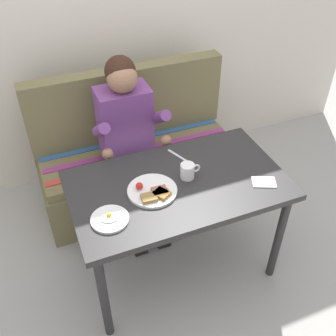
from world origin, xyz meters
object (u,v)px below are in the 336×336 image
(coffee_mug, at_px, (188,171))
(knife, at_px, (180,157))
(couch, at_px, (138,160))
(table, at_px, (178,193))
(person, at_px, (128,130))
(plate_eggs, at_px, (110,219))
(napkin, at_px, (264,182))
(plate_breakfast, at_px, (153,191))

(coffee_mug, height_order, knife, coffee_mug)
(couch, relative_size, coffee_mug, 12.20)
(couch, xyz_separation_m, coffee_mug, (0.07, -0.74, 0.45))
(table, xyz_separation_m, person, (-0.10, 0.59, 0.09))
(table, relative_size, plate_eggs, 6.24)
(plate_eggs, bearing_deg, table, 17.34)
(table, relative_size, coffee_mug, 10.17)
(knife, bearing_deg, plate_eggs, -169.26)
(person, distance_m, knife, 0.44)
(plate_eggs, height_order, coffee_mug, coffee_mug)
(plate_eggs, distance_m, napkin, 0.87)
(plate_eggs, height_order, knife, plate_eggs)
(table, relative_size, plate_breakfast, 4.45)
(couch, height_order, person, person)
(table, bearing_deg, person, 99.86)
(plate_breakfast, bearing_deg, couch, 78.71)
(person, bearing_deg, couch, 59.61)
(person, relative_size, knife, 6.06)
(napkin, bearing_deg, coffee_mug, 151.53)
(coffee_mug, distance_m, napkin, 0.42)
(couch, relative_size, plate_breakfast, 5.34)
(table, height_order, couch, couch)
(table, height_order, person, person)
(plate_eggs, distance_m, knife, 0.63)
(table, bearing_deg, coffee_mug, 19.07)
(couch, bearing_deg, napkin, -65.02)
(coffee_mug, bearing_deg, plate_breakfast, -167.07)
(person, bearing_deg, coffee_mug, -73.28)
(table, distance_m, plate_breakfast, 0.19)
(person, xyz_separation_m, coffee_mug, (0.17, -0.57, 0.04))
(person, relative_size, plate_breakfast, 4.50)
(table, height_order, knife, knife)
(table, bearing_deg, napkin, -22.08)
(plate_breakfast, relative_size, coffee_mug, 2.28)
(plate_eggs, relative_size, coffee_mug, 1.63)
(person, distance_m, plate_eggs, 0.79)
(plate_eggs, relative_size, napkin, 1.49)
(couch, relative_size, knife, 7.20)
(couch, bearing_deg, table, -90.00)
(knife, bearing_deg, person, 95.73)
(plate_breakfast, height_order, knife, plate_breakfast)
(plate_breakfast, height_order, coffee_mug, coffee_mug)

